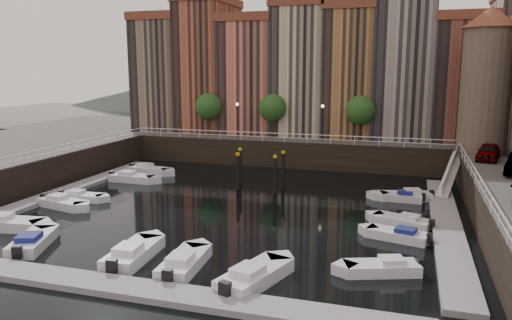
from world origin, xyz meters
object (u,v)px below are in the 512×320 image
(gangway, at_px, (451,171))
(boat_left_2, at_px, (81,197))
(mooring_pilings, at_px, (259,171))
(boat_left_0, at_px, (7,224))
(boat_left_1, at_px, (62,203))
(corner_tower, at_px, (486,78))
(car_a, at_px, (488,153))

(gangway, relative_size, boat_left_2, 2.00)
(mooring_pilings, bearing_deg, gangway, 12.52)
(boat_left_0, bearing_deg, mooring_pilings, 43.49)
(boat_left_2, bearing_deg, gangway, 18.95)
(boat_left_0, relative_size, boat_left_1, 1.09)
(corner_tower, height_order, car_a, corner_tower)
(corner_tower, bearing_deg, boat_left_2, -152.69)
(gangway, height_order, boat_left_2, gangway)
(corner_tower, xyz_separation_m, car_a, (0.07, -4.47, -6.45))
(boat_left_1, relative_size, boat_left_2, 1.15)
(mooring_pilings, bearing_deg, boat_left_1, -140.14)
(corner_tower, height_order, boat_left_2, corner_tower)
(boat_left_1, bearing_deg, boat_left_2, 99.20)
(gangway, height_order, car_a, car_a)
(boat_left_0, bearing_deg, boat_left_1, 82.08)
(boat_left_2, bearing_deg, boat_left_0, -94.23)
(corner_tower, relative_size, boat_left_0, 2.64)
(corner_tower, bearing_deg, mooring_pilings, -157.47)
(car_a, bearing_deg, mooring_pilings, -156.53)
(corner_tower, relative_size, car_a, 3.16)
(mooring_pilings, distance_m, boat_left_0, 21.59)
(boat_left_0, bearing_deg, gangway, 25.88)
(corner_tower, relative_size, boat_left_2, 3.32)
(corner_tower, distance_m, boat_left_2, 38.66)
(corner_tower, relative_size, boat_left_1, 2.89)
(boat_left_0, bearing_deg, boat_left_2, 81.00)
(gangway, height_order, boat_left_0, gangway)
(corner_tower, bearing_deg, boat_left_0, -142.80)
(mooring_pilings, bearing_deg, boat_left_0, -128.04)
(gangway, xyz_separation_m, car_a, (2.97, 0.03, 1.83))
(boat_left_1, distance_m, boat_left_2, 2.29)
(boat_left_1, xyz_separation_m, car_a, (33.41, 14.96, 3.38))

